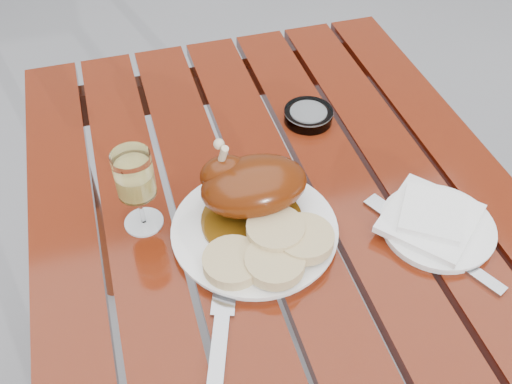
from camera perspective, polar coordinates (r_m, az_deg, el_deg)
table at (r=1.20m, az=3.16°, el=-16.17°), size 0.80×1.20×0.75m
dinner_plate at (r=0.89m, az=-0.14°, el=-3.92°), size 0.30×0.30×0.02m
roast_duck at (r=0.88m, az=-0.63°, el=0.62°), size 0.18×0.16×0.12m
bread_dumplings at (r=0.83m, az=1.62°, el=-5.62°), size 0.20×0.14×0.03m
wine_glass at (r=0.87m, az=-11.78°, el=0.09°), size 0.06×0.06×0.15m
side_plate at (r=0.94m, az=17.67°, el=-3.37°), size 0.21×0.21×0.01m
napkin at (r=0.93m, az=17.02°, el=-2.53°), size 0.19×0.19×0.01m
ashtray at (r=1.09m, az=5.25°, el=7.64°), size 0.12×0.12×0.02m
fork at (r=0.78m, az=-3.77°, el=-15.59°), size 0.08×0.17×0.01m
knife at (r=0.91m, az=18.06°, el=-5.46°), size 0.11×0.20×0.01m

